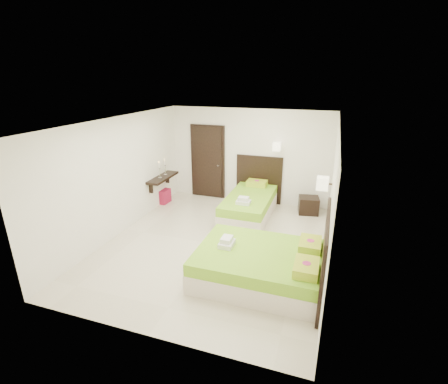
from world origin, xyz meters
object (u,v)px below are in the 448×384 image
(nightstand, at_px, (308,205))
(bed_single, at_px, (250,203))
(bed_double, at_px, (264,264))
(ottoman, at_px, (162,196))

(nightstand, bearing_deg, bed_single, -167.68)
(bed_double, bearing_deg, bed_single, 108.90)
(bed_single, xyz_separation_m, ottoman, (-2.59, 0.05, -0.13))
(bed_single, relative_size, bed_double, 0.99)
(bed_single, relative_size, ottoman, 5.56)
(bed_double, relative_size, ottoman, 5.61)
(bed_single, distance_m, bed_double, 2.86)
(bed_double, height_order, nightstand, bed_double)
(bed_single, distance_m, nightstand, 1.54)
(nightstand, bearing_deg, bed_double, -108.63)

